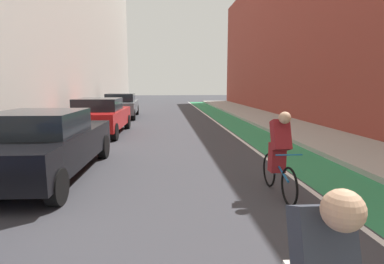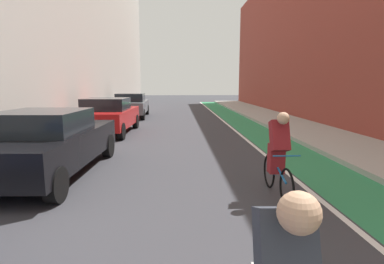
% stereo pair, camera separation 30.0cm
% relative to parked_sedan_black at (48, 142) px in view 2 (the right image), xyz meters
% --- Properties ---
extents(ground_plane, '(91.28, 91.28, 0.00)m').
position_rel_parked_sedan_black_xyz_m(ground_plane, '(3.14, 6.35, -0.79)').
color(ground_plane, '#38383D').
extents(bike_lane_paint, '(1.60, 41.49, 0.00)m').
position_rel_parked_sedan_black_xyz_m(bike_lane_paint, '(6.53, 8.35, -0.79)').
color(bike_lane_paint, '#2D8451').
rests_on(bike_lane_paint, ground).
extents(lane_divider_stripe, '(0.12, 41.49, 0.00)m').
position_rel_parked_sedan_black_xyz_m(lane_divider_stripe, '(5.63, 8.35, -0.79)').
color(lane_divider_stripe, white).
rests_on(lane_divider_stripe, ground).
extents(sidewalk_right, '(2.92, 41.49, 0.14)m').
position_rel_parked_sedan_black_xyz_m(sidewalk_right, '(8.79, 8.35, -0.72)').
color(sidewalk_right, '#A8A59E').
rests_on(sidewalk_right, ground).
extents(building_facade_right, '(2.40, 37.49, 10.67)m').
position_rel_parked_sedan_black_xyz_m(building_facade_right, '(11.44, 10.35, 4.55)').
color(building_facade_right, brown).
rests_on(building_facade_right, ground).
extents(parked_sedan_black, '(2.15, 4.65, 1.53)m').
position_rel_parked_sedan_black_xyz_m(parked_sedan_black, '(0.00, 0.00, 0.00)').
color(parked_sedan_black, black).
rests_on(parked_sedan_black, ground).
extents(parked_sedan_red, '(2.14, 4.31, 1.53)m').
position_rel_parked_sedan_black_xyz_m(parked_sedan_red, '(0.00, 6.05, -0.00)').
color(parked_sedan_red, red).
rests_on(parked_sedan_red, ground).
extents(parked_sedan_gray, '(2.06, 4.55, 1.53)m').
position_rel_parked_sedan_black_xyz_m(parked_sedan_gray, '(0.00, 12.59, -0.00)').
color(parked_sedan_gray, '#595B60').
rests_on(parked_sedan_gray, ground).
extents(cyclist_mid, '(0.48, 1.74, 1.63)m').
position_rel_parked_sedan_black_xyz_m(cyclist_mid, '(4.87, -1.59, 0.06)').
color(cyclist_mid, black).
rests_on(cyclist_mid, ground).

